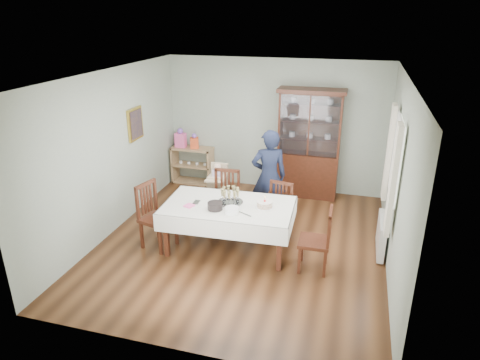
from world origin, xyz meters
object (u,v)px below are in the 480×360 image
at_px(gift_bag_pink, 181,139).
at_px(gift_bag_orange, 194,142).
at_px(birthday_cake, 265,205).
at_px(sideboard, 193,165).
at_px(china_cabinet, 309,142).
at_px(chair_end_right, 315,251).
at_px(champagne_tray, 230,198).
at_px(dining_table, 229,226).
at_px(chair_far_right, 277,222).
at_px(woman, 269,177).
at_px(chair_end_left, 158,228).
at_px(chair_far_left, 225,212).
at_px(high_chair, 218,193).

bearing_deg(gift_bag_pink, gift_bag_orange, 0.00).
bearing_deg(birthday_cake, sideboard, 131.28).
distance_m(china_cabinet, gift_bag_orange, 2.44).
xyz_separation_m(china_cabinet, chair_end_right, (0.47, -2.71, -0.83)).
distance_m(china_cabinet, champagne_tray, 2.58).
height_order(dining_table, china_cabinet, china_cabinet).
relative_size(china_cabinet, chair_end_right, 2.23).
height_order(sideboard, birthday_cake, birthday_cake).
distance_m(chair_far_right, woman, 0.87).
bearing_deg(gift_bag_orange, birthday_cake, -49.41).
bearing_deg(chair_end_left, dining_table, -62.50).
relative_size(chair_far_right, chair_end_left, 0.89).
bearing_deg(chair_end_left, gift_bag_pink, 30.46).
distance_m(chair_far_right, gift_bag_orange, 2.99).
xyz_separation_m(chair_far_left, woman, (0.65, 0.52, 0.54)).
bearing_deg(high_chair, gift_bag_orange, 127.33).
xyz_separation_m(dining_table, birthday_cake, (0.56, 0.05, 0.43)).
height_order(chair_far_right, gift_bag_orange, gift_bag_orange).
bearing_deg(china_cabinet, sideboard, 179.51).
bearing_deg(chair_end_right, chair_far_left, -118.44).
bearing_deg(birthday_cake, high_chair, 134.48).
relative_size(sideboard, gift_bag_orange, 2.76).
bearing_deg(dining_table, gift_bag_pink, 126.54).
height_order(chair_far_left, chair_end_left, chair_end_left).
xyz_separation_m(chair_end_right, woman, (-0.99, 1.37, 0.55)).
bearing_deg(birthday_cake, dining_table, -174.92).
height_order(birthday_cake, gift_bag_pink, gift_bag_pink).
bearing_deg(chair_end_left, high_chair, -4.68).
bearing_deg(sideboard, woman, -34.52).
xyz_separation_m(high_chair, gift_bag_orange, (-0.94, 1.26, 0.57)).
distance_m(dining_table, sideboard, 2.96).
relative_size(chair_far_left, high_chair, 1.07).
bearing_deg(gift_bag_orange, china_cabinet, -0.04).
relative_size(sideboard, chair_end_right, 0.92).
relative_size(china_cabinet, chair_far_left, 2.11).
bearing_deg(gift_bag_pink, woman, -31.06).
height_order(chair_end_left, champagne_tray, chair_end_left).
bearing_deg(woman, gift_bag_pink, -51.22).
relative_size(chair_far_left, gift_bag_orange, 3.16).
bearing_deg(sideboard, china_cabinet, -0.49).
relative_size(woman, birthday_cake, 6.15).
bearing_deg(dining_table, chair_end_right, -9.65).
relative_size(dining_table, champagne_tray, 5.11).
xyz_separation_m(china_cabinet, birthday_cake, (-0.35, -2.42, -0.31)).
distance_m(dining_table, gift_bag_pink, 3.14).
bearing_deg(chair_end_right, birthday_cake, -110.28).
distance_m(china_cabinet, chair_far_left, 2.35).
bearing_deg(birthday_cake, chair_far_right, 77.73).
xyz_separation_m(dining_table, chair_end_right, (1.38, -0.23, -0.09)).
xyz_separation_m(chair_far_right, woman, (-0.27, 0.60, 0.56)).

